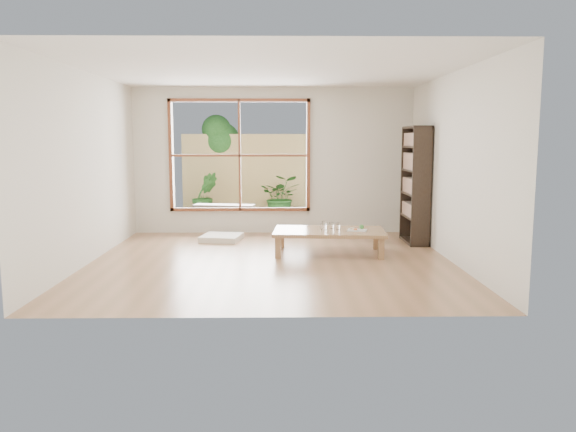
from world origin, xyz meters
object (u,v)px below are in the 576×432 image
food_tray (358,229)px  low_table (329,233)px  garden_bench (224,207)px  bookshelf (415,185)px

food_tray → low_table: bearing=-176.7°
low_table → garden_bench: bearing=126.5°
food_tray → garden_bench: 3.71m
food_tray → garden_bench: size_ratio=0.25×
bookshelf → food_tray: 1.55m
bookshelf → low_table: bearing=-148.9°
low_table → garden_bench: garden_bench is taller
low_table → bookshelf: size_ratio=0.89×
low_table → bookshelf: (1.48, 0.89, 0.64)m
bookshelf → garden_bench: bookshelf is taller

